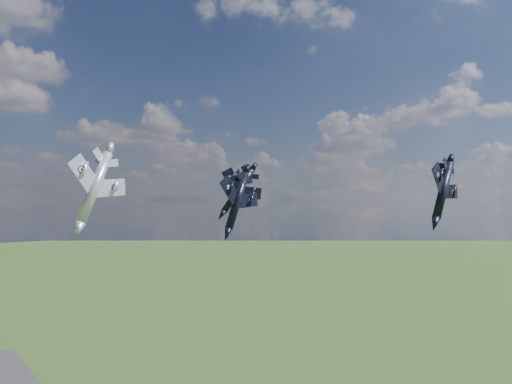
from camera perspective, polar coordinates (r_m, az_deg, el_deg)
jet_lead_navy at (r=82.04m, az=-2.16°, el=-0.98°), size 12.39×15.23×6.40m
jet_right_navy at (r=86.32m, az=20.60°, el=0.21°), size 11.93×15.24×7.29m
jet_high_navy at (r=106.93m, az=-2.05°, el=0.20°), size 15.66×17.80×8.48m
jet_left_silver at (r=76.07m, az=-17.96°, el=0.54°), size 15.12×17.88×7.36m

